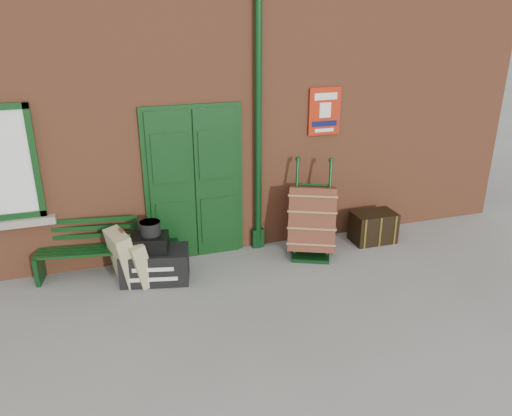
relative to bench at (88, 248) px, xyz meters
name	(u,v)px	position (x,y,z in m)	size (l,w,h in m)	color
ground	(245,301)	(1.84, -1.30, -0.42)	(80.00, 80.00, 0.00)	gray
station_building	(185,90)	(1.84, 2.19, 1.74)	(10.30, 4.30, 4.36)	brown
bench	(88,248)	(0.00, 0.00, 0.00)	(1.40, 0.65, 0.83)	#0E3312
houdini_trunk	(155,265)	(0.84, -0.42, -0.19)	(0.90, 0.49, 0.45)	black
strongbox	(149,243)	(0.79, -0.42, 0.14)	(0.49, 0.36, 0.22)	black
hatbox	(150,228)	(0.82, -0.39, 0.34)	(0.27, 0.27, 0.18)	black
suitcase_back	(123,257)	(0.44, -0.34, -0.05)	(0.21, 0.51, 0.72)	tan
suitcase_front	(138,262)	(0.62, -0.44, -0.10)	(0.19, 0.46, 0.62)	tan
porter_trolley	(312,220)	(3.19, -0.31, 0.13)	(0.92, 0.95, 1.41)	#0D3414
dark_trunk	(373,227)	(4.30, -0.23, -0.18)	(0.67, 0.44, 0.48)	black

